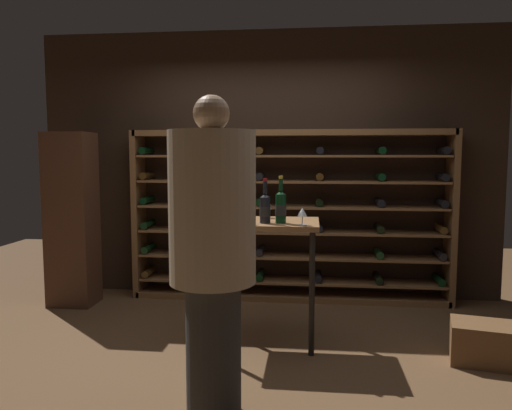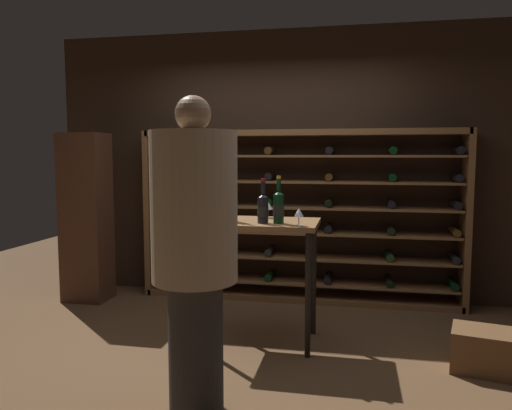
{
  "view_description": "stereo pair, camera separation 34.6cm",
  "coord_description": "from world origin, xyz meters",
  "px_view_note": "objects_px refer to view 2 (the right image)",
  "views": [
    {
      "loc": [
        0.47,
        -3.68,
        1.51
      ],
      "look_at": [
        0.03,
        0.26,
        1.11
      ],
      "focal_mm": 34.8,
      "sensor_mm": 36.0,
      "label": 1
    },
    {
      "loc": [
        0.81,
        -3.63,
        1.51
      ],
      "look_at": [
        0.03,
        0.26,
        1.11
      ],
      "focal_mm": 34.8,
      "sensor_mm": 36.0,
      "label": 2
    }
  ],
  "objects_px": {
    "display_cabinet": "(86,217)",
    "wine_rack": "(299,217)",
    "wine_glass_stemmed_left": "(268,206)",
    "wine_crate": "(488,351)",
    "tasting_table": "(259,238)",
    "wine_bottle_red_label": "(279,207)",
    "wine_bottle_green_slim": "(231,205)",
    "wine_glass_stemmed_center": "(299,213)",
    "person_guest_blue_shirt": "(195,243)",
    "wine_bottle_black_capsule": "(263,208)"
  },
  "relations": [
    {
      "from": "tasting_table",
      "to": "wine_crate",
      "type": "relative_size",
      "value": 2.05
    },
    {
      "from": "tasting_table",
      "to": "wine_glass_stemmed_left",
      "type": "distance_m",
      "value": 0.31
    },
    {
      "from": "wine_rack",
      "to": "wine_bottle_red_label",
      "type": "bearing_deg",
      "value": -90.62
    },
    {
      "from": "wine_glass_stemmed_left",
      "to": "wine_bottle_green_slim",
      "type": "bearing_deg",
      "value": -131.64
    },
    {
      "from": "person_guest_blue_shirt",
      "to": "wine_glass_stemmed_center",
      "type": "relative_size",
      "value": 13.8
    },
    {
      "from": "wine_glass_stemmed_center",
      "to": "wine_glass_stemmed_left",
      "type": "relative_size",
      "value": 0.95
    },
    {
      "from": "display_cabinet",
      "to": "wine_bottle_black_capsule",
      "type": "xyz_separation_m",
      "value": [
        2.03,
        -0.93,
        0.24
      ]
    },
    {
      "from": "display_cabinet",
      "to": "wine_glass_stemmed_center",
      "type": "bearing_deg",
      "value": -23.63
    },
    {
      "from": "wine_glass_stemmed_center",
      "to": "display_cabinet",
      "type": "bearing_deg",
      "value": 156.37
    },
    {
      "from": "wine_bottle_green_slim",
      "to": "wine_glass_stemmed_center",
      "type": "relative_size",
      "value": 2.64
    },
    {
      "from": "person_guest_blue_shirt",
      "to": "wine_bottle_red_label",
      "type": "relative_size",
      "value": 5.04
    },
    {
      "from": "wine_rack",
      "to": "wine_bottle_green_slim",
      "type": "distance_m",
      "value": 1.37
    },
    {
      "from": "wine_crate",
      "to": "wine_bottle_black_capsule",
      "type": "bearing_deg",
      "value": 175.74
    },
    {
      "from": "wine_glass_stemmed_center",
      "to": "wine_glass_stemmed_left",
      "type": "distance_m",
      "value": 0.52
    },
    {
      "from": "wine_crate",
      "to": "display_cabinet",
      "type": "height_order",
      "value": "display_cabinet"
    },
    {
      "from": "wine_rack",
      "to": "display_cabinet",
      "type": "distance_m",
      "value": 2.2
    },
    {
      "from": "display_cabinet",
      "to": "wine_bottle_green_slim",
      "type": "distance_m",
      "value": 1.99
    },
    {
      "from": "wine_crate",
      "to": "display_cabinet",
      "type": "xyz_separation_m",
      "value": [
        -3.65,
        1.05,
        0.72
      ]
    },
    {
      "from": "tasting_table",
      "to": "display_cabinet",
      "type": "xyz_separation_m",
      "value": [
        -1.97,
        0.8,
        0.02
      ]
    },
    {
      "from": "wine_bottle_green_slim",
      "to": "wine_glass_stemmed_center",
      "type": "bearing_deg",
      "value": -14.49
    },
    {
      "from": "display_cabinet",
      "to": "wine_bottle_red_label",
      "type": "relative_size",
      "value": 4.75
    },
    {
      "from": "person_guest_blue_shirt",
      "to": "wine_bottle_black_capsule",
      "type": "relative_size",
      "value": 5.33
    },
    {
      "from": "wine_bottle_green_slim",
      "to": "display_cabinet",
      "type": "bearing_deg",
      "value": 153.74
    },
    {
      "from": "person_guest_blue_shirt",
      "to": "display_cabinet",
      "type": "xyz_separation_m",
      "value": [
        -1.83,
        1.98,
        -0.14
      ]
    },
    {
      "from": "wine_crate",
      "to": "wine_glass_stemmed_center",
      "type": "relative_size",
      "value": 3.61
    },
    {
      "from": "wine_rack",
      "to": "wine_glass_stemmed_left",
      "type": "bearing_deg",
      "value": -98.67
    },
    {
      "from": "tasting_table",
      "to": "wine_bottle_red_label",
      "type": "bearing_deg",
      "value": -32.94
    },
    {
      "from": "person_guest_blue_shirt",
      "to": "wine_bottle_red_label",
      "type": "xyz_separation_m",
      "value": [
        0.32,
        1.07,
        0.11
      ]
    },
    {
      "from": "tasting_table",
      "to": "wine_bottle_red_label",
      "type": "height_order",
      "value": "wine_bottle_red_label"
    },
    {
      "from": "wine_glass_stemmed_left",
      "to": "wine_crate",
      "type": "bearing_deg",
      "value": -15.24
    },
    {
      "from": "wine_glass_stemmed_center",
      "to": "wine_glass_stemmed_left",
      "type": "height_order",
      "value": "wine_glass_stemmed_left"
    },
    {
      "from": "tasting_table",
      "to": "wine_bottle_red_label",
      "type": "relative_size",
      "value": 2.71
    },
    {
      "from": "wine_rack",
      "to": "display_cabinet",
      "type": "height_order",
      "value": "wine_rack"
    },
    {
      "from": "person_guest_blue_shirt",
      "to": "wine_glass_stemmed_center",
      "type": "height_order",
      "value": "person_guest_blue_shirt"
    },
    {
      "from": "tasting_table",
      "to": "wine_glass_stemmed_left",
      "type": "relative_size",
      "value": 7.05
    },
    {
      "from": "wine_crate",
      "to": "wine_bottle_green_slim",
      "type": "bearing_deg",
      "value": 174.72
    },
    {
      "from": "wine_bottle_green_slim",
      "to": "tasting_table",
      "type": "bearing_deg",
      "value": 19.82
    },
    {
      "from": "tasting_table",
      "to": "wine_crate",
      "type": "xyz_separation_m",
      "value": [
        1.68,
        -0.25,
        -0.7
      ]
    },
    {
      "from": "tasting_table",
      "to": "display_cabinet",
      "type": "bearing_deg",
      "value": 158.0
    },
    {
      "from": "wine_glass_stemmed_left",
      "to": "wine_bottle_black_capsule",
      "type": "bearing_deg",
      "value": -86.49
    },
    {
      "from": "display_cabinet",
      "to": "wine_glass_stemmed_left",
      "type": "xyz_separation_m",
      "value": [
        2.01,
        -0.6,
        0.22
      ]
    },
    {
      "from": "person_guest_blue_shirt",
      "to": "wine_bottle_red_label",
      "type": "height_order",
      "value": "person_guest_blue_shirt"
    },
    {
      "from": "wine_rack",
      "to": "wine_bottle_black_capsule",
      "type": "distance_m",
      "value": 1.36
    },
    {
      "from": "wine_rack",
      "to": "tasting_table",
      "type": "distance_m",
      "value": 1.23
    },
    {
      "from": "display_cabinet",
      "to": "wine_glass_stemmed_left",
      "type": "distance_m",
      "value": 2.11
    },
    {
      "from": "wine_bottle_green_slim",
      "to": "wine_glass_stemmed_center",
      "type": "distance_m",
      "value": 0.57
    },
    {
      "from": "wine_rack",
      "to": "person_guest_blue_shirt",
      "type": "distance_m",
      "value": 2.42
    },
    {
      "from": "tasting_table",
      "to": "wine_glass_stemmed_center",
      "type": "distance_m",
      "value": 0.47
    },
    {
      "from": "wine_rack",
      "to": "person_guest_blue_shirt",
      "type": "height_order",
      "value": "person_guest_blue_shirt"
    },
    {
      "from": "display_cabinet",
      "to": "wine_rack",
      "type": "bearing_deg",
      "value": 10.78
    }
  ]
}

